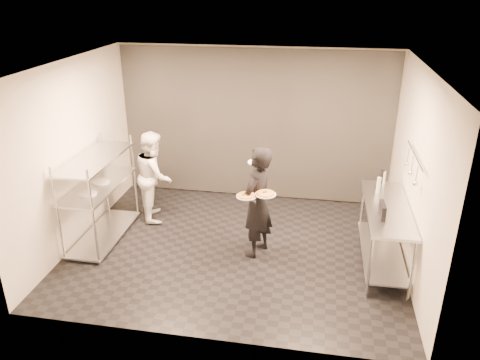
% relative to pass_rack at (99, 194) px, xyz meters
% --- Properties ---
extents(room_shell, '(5.00, 4.00, 2.80)m').
position_rel_pass_rack_xyz_m(room_shell, '(2.15, 1.18, 0.63)').
color(room_shell, black).
rests_on(room_shell, ground).
extents(pass_rack, '(0.60, 1.60, 1.50)m').
position_rel_pass_rack_xyz_m(pass_rack, '(0.00, 0.00, 0.00)').
color(pass_rack, '#BABCC1').
rests_on(pass_rack, ground).
extents(prep_counter, '(0.60, 1.80, 0.92)m').
position_rel_pass_rack_xyz_m(prep_counter, '(4.33, 0.00, -0.14)').
color(prep_counter, '#BABCC1').
rests_on(prep_counter, ground).
extents(utensil_rail, '(0.07, 1.20, 0.31)m').
position_rel_pass_rack_xyz_m(utensil_rail, '(4.58, 0.00, 0.78)').
color(utensil_rail, '#BABCC1').
rests_on(utensil_rail, room_shell).
extents(waiter, '(0.62, 0.73, 1.70)m').
position_rel_pass_rack_xyz_m(waiter, '(2.49, -0.05, 0.08)').
color(waiter, black).
rests_on(waiter, ground).
extents(chef, '(0.79, 0.90, 1.55)m').
position_rel_pass_rack_xyz_m(chef, '(0.60, 0.83, 0.00)').
color(chef, white).
rests_on(chef, ground).
extents(pizza_plate_near, '(0.29, 0.29, 0.05)m').
position_rel_pass_rack_xyz_m(pizza_plate_near, '(2.37, -0.28, 0.29)').
color(pizza_plate_near, silver).
rests_on(pizza_plate_near, waiter).
extents(pizza_plate_far, '(0.30, 0.30, 0.05)m').
position_rel_pass_rack_xyz_m(pizza_plate_far, '(2.63, -0.23, 0.32)').
color(pizza_plate_far, silver).
rests_on(pizza_plate_far, waiter).
extents(salad_plate, '(0.28, 0.28, 0.07)m').
position_rel_pass_rack_xyz_m(salad_plate, '(2.44, 0.27, 0.61)').
color(salad_plate, silver).
rests_on(salad_plate, waiter).
extents(pos_monitor, '(0.07, 0.28, 0.20)m').
position_rel_pass_rack_xyz_m(pos_monitor, '(4.21, -0.35, 0.25)').
color(pos_monitor, black).
rests_on(pos_monitor, prep_counter).
extents(bottle_green, '(0.06, 0.06, 0.23)m').
position_rel_pass_rack_xyz_m(bottle_green, '(4.24, 0.49, 0.26)').
color(bottle_green, '#99A79B').
rests_on(bottle_green, prep_counter).
extents(bottle_clear, '(0.06, 0.06, 0.21)m').
position_rel_pass_rack_xyz_m(bottle_clear, '(4.34, 0.80, 0.25)').
color(bottle_clear, '#99A79B').
rests_on(bottle_clear, prep_counter).
extents(bottle_dark, '(0.07, 0.07, 0.22)m').
position_rel_pass_rack_xyz_m(bottle_dark, '(4.32, 0.80, 0.26)').
color(bottle_dark, black).
rests_on(bottle_dark, prep_counter).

